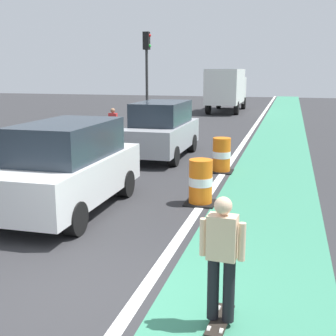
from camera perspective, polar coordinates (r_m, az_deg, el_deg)
ground_plane at (r=6.87m, az=-11.63°, el=-15.48°), size 100.00×100.00×0.00m
bike_lane_strip at (r=17.68m, az=13.49°, el=1.62°), size 2.50×80.00×0.01m
lane_divider_stripe at (r=17.78m, az=8.66°, el=1.89°), size 0.20×80.00×0.01m
skateboarder_on_lane at (r=5.69m, az=6.80°, el=-11.18°), size 0.57×0.81×1.69m
parked_suv_nearest at (r=10.43m, az=-12.43°, el=0.19°), size 1.94×4.61×2.04m
parked_suv_second at (r=16.60m, az=-0.79°, el=4.90°), size 1.93×4.60×2.04m
traffic_barrel_front at (r=10.84m, az=4.14°, el=-1.83°), size 0.73×0.73×1.09m
traffic_barrel_mid at (r=14.32m, az=6.77°, el=1.58°), size 0.73×0.73×1.09m
delivery_truck_down_block at (r=35.35m, az=7.45°, el=10.04°), size 2.38×7.61×3.23m
traffic_light_corner at (r=24.33m, az=-2.69°, el=13.05°), size 0.41×0.32×5.10m
pedestrian_crossing at (r=19.20m, az=-6.94°, el=5.30°), size 0.34×0.20×1.61m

